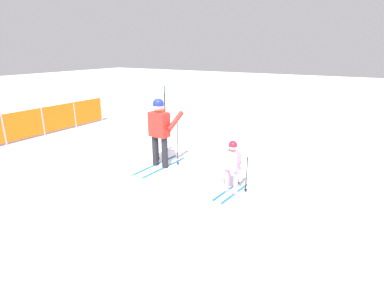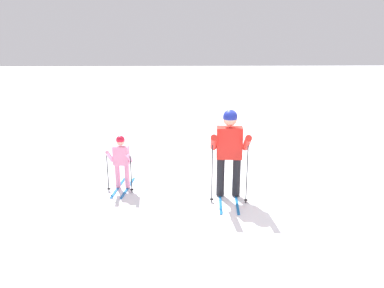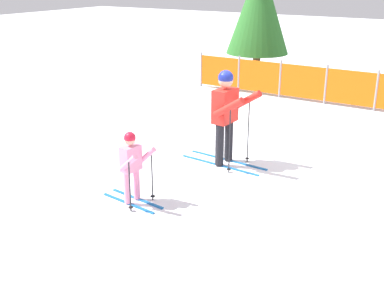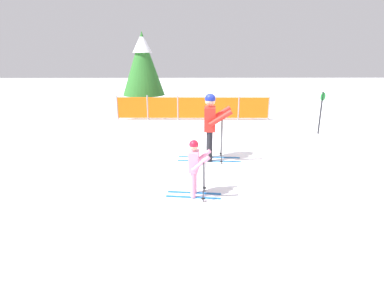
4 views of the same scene
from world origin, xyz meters
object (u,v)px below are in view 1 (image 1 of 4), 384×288
(skier_child, at_px, (233,163))
(trail_marker, at_px, (165,100))
(safety_fence, at_px, (24,124))
(skier_adult, at_px, (160,127))

(skier_child, distance_m, trail_marker, 6.44)
(skier_child, distance_m, safety_fence, 7.11)
(skier_adult, distance_m, trail_marker, 4.73)
(skier_adult, distance_m, safety_fence, 5.07)
(trail_marker, bearing_deg, skier_child, -132.61)
(skier_adult, xyz_separation_m, trail_marker, (3.91, 2.65, -0.13))
(skier_adult, relative_size, trail_marker, 1.18)
(skier_adult, height_order, skier_child, skier_adult)
(skier_adult, xyz_separation_m, skier_child, (-0.44, -2.08, -0.37))
(safety_fence, xyz_separation_m, trail_marker, (4.28, -2.37, 0.37))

